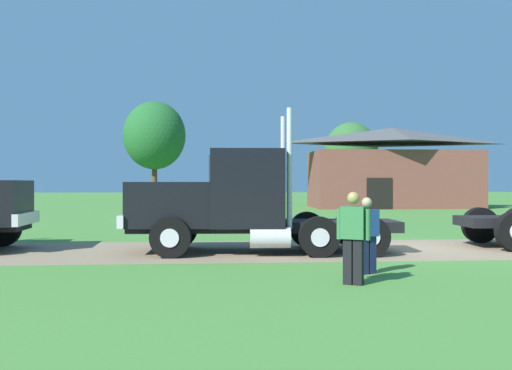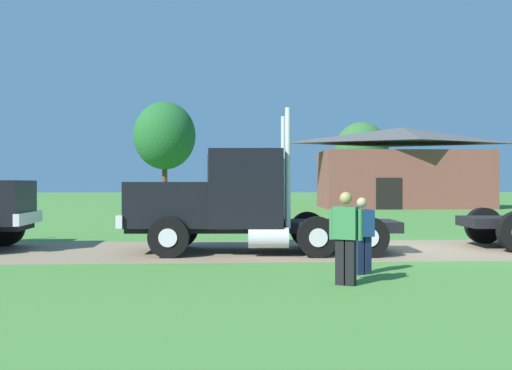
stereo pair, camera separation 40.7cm
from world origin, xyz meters
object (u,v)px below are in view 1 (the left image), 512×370
object	(u,v)px
truck_foreground_white	(233,203)
shed_building	(393,169)
visitor_by_barrel	(353,235)
visitor_walking_mid	(367,233)

from	to	relation	value
truck_foreground_white	shed_building	bearing A→B (deg)	64.42
visitor_by_barrel	truck_foreground_white	bearing A→B (deg)	111.28
visitor_walking_mid	shed_building	distance (m)	32.77
shed_building	visitor_walking_mid	bearing A→B (deg)	-108.57
truck_foreground_white	visitor_by_barrel	world-z (taller)	truck_foreground_white
truck_foreground_white	shed_building	size ratio (longest dim) A/B	0.57
truck_foreground_white	shed_building	world-z (taller)	shed_building
truck_foreground_white	visitor_walking_mid	distance (m)	4.69
visitor_walking_mid	visitor_by_barrel	world-z (taller)	visitor_by_barrel
truck_foreground_white	visitor_walking_mid	bearing A→B (deg)	-56.65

